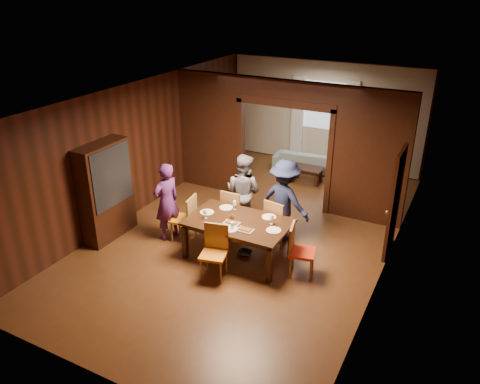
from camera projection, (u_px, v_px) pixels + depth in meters
The scene contains 32 objects.
floor at pixel (252, 231), 9.88m from camera, with size 9.00×9.00×0.00m, color #502E16.
ceiling at pixel (254, 94), 8.67m from camera, with size 5.50×9.00×0.02m, color silver.
room_walls at pixel (289, 138), 10.78m from camera, with size 5.52×9.01×2.90m.
person_purple at pixel (167, 202), 9.31m from camera, with size 0.59×0.39×1.62m, color #4F2162.
person_grey at pixel (243, 192), 9.68m from camera, with size 0.81×0.63×1.66m, color slate.
person_navy at pixel (285, 200), 9.28m from camera, with size 1.09×0.63×1.69m, color #191F3E.
sofa at pixel (308, 160), 12.95m from camera, with size 1.86×0.73×0.54m, color #92B2C0.
serving_bowl at pixel (245, 218), 8.70m from camera, with size 0.28×0.28×0.07m, color black.
dining_table at pixel (238, 239), 8.84m from camera, with size 1.90×1.18×0.76m, color black.
coffee_table at pixel (307, 175), 12.19m from camera, with size 0.80×0.50×0.40m, color black.
chair_left at pixel (183, 218), 9.38m from camera, with size 0.44×0.44×0.97m, color orange, non-canonical shape.
chair_right at pixel (302, 251), 8.25m from camera, with size 0.44×0.44×0.97m, color red, non-canonical shape.
chair_far_l at pixel (235, 210), 9.68m from camera, with size 0.44×0.44×0.97m, color #D94A14, non-canonical shape.
chair_far_r at pixel (279, 221), 9.25m from camera, with size 0.44×0.44×0.97m, color red, non-canonical shape.
chair_near at pixel (214, 253), 8.17m from camera, with size 0.44×0.44×0.97m, color orange, non-canonical shape.
hutch at pixel (106, 191), 9.31m from camera, with size 0.40×1.20×2.00m, color black.
door_right at pixel (395, 203), 8.72m from camera, with size 0.06×0.90×2.10m, color black.
window_far at pixel (324, 106), 12.76m from camera, with size 1.20×0.03×1.30m, color silver.
curtain_left at pixel (297, 119), 13.23m from camera, with size 0.35×0.06×2.40m, color white.
curtain_right at pixel (350, 126), 12.60m from camera, with size 0.35×0.06×2.40m, color white.
plate_left at pixel (207, 212), 8.99m from camera, with size 0.27×0.27×0.01m, color silver.
plate_far_l at pixel (226, 208), 9.17m from camera, with size 0.27×0.27×0.01m, color silver.
plate_far_r at pixel (269, 217), 8.81m from camera, with size 0.27×0.27×0.01m, color white.
plate_right at pixel (274, 230), 8.35m from camera, with size 0.27×0.27×0.01m, color silver.
plate_near at pixel (231, 229), 8.39m from camera, with size 0.27×0.27×0.01m, color silver.
platter_a at pixel (232, 223), 8.58m from camera, with size 0.30×0.20×0.04m, color gray.
platter_b at pixel (245, 230), 8.34m from camera, with size 0.30×0.20×0.04m, color gray.
wineglass_left at pixel (205, 214), 8.74m from camera, with size 0.08×0.08×0.18m, color white, non-canonical shape.
wineglass_far at pixel (235, 205), 9.08m from camera, with size 0.08×0.08×0.18m, color white, non-canonical shape.
wineglass_right at pixel (272, 220), 8.53m from camera, with size 0.08×0.08×0.18m, color white, non-canonical shape.
tumbler at pixel (232, 226), 8.37m from camera, with size 0.07×0.07×0.14m, color white.
condiment_jar at pixel (232, 217), 8.69m from camera, with size 0.08×0.08×0.11m, color #482A11, non-canonical shape.
Camera 1 is at (3.75, -7.79, 4.86)m, focal length 35.00 mm.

